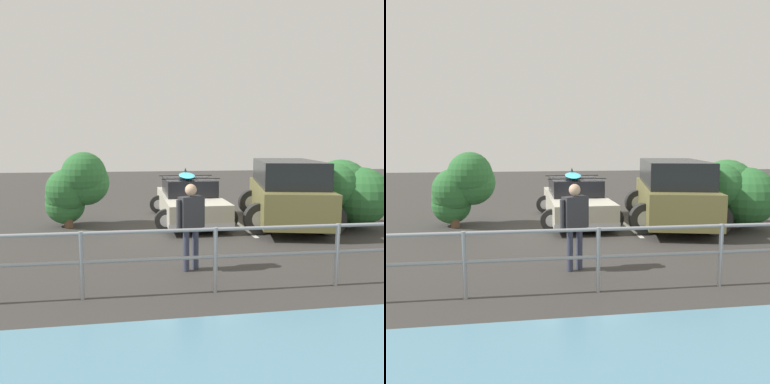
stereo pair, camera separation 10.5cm
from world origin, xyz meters
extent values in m
cube|color=#383533|center=(0.00, 0.00, -0.01)|extent=(44.00, 44.00, 0.02)
cube|color=silver|center=(-1.36, -0.56, 0.00)|extent=(0.12, 4.94, 0.00)
cube|color=#B7B29E|center=(0.01, -0.56, 0.48)|extent=(1.70, 4.46, 0.63)
cube|color=black|center=(0.01, -0.73, 1.04)|extent=(1.48, 2.15, 0.49)
cube|color=silver|center=(-0.01, 1.62, 0.28)|extent=(1.69, 0.12, 0.14)
cube|color=silver|center=(0.03, -2.73, 0.28)|extent=(1.69, 0.12, 0.14)
cylinder|color=black|center=(-0.85, 0.81, 0.30)|extent=(0.60, 0.18, 0.60)
cylinder|color=#B7B7BC|center=(-0.85, 0.81, 0.30)|extent=(0.33, 0.19, 0.33)
cylinder|color=black|center=(0.84, 0.83, 0.30)|extent=(0.60, 0.18, 0.60)
cylinder|color=#B7B7BC|center=(0.84, 0.83, 0.30)|extent=(0.33, 0.19, 0.33)
cylinder|color=black|center=(-0.82, -1.94, 0.30)|extent=(0.60, 0.18, 0.60)
cylinder|color=#B7B7BC|center=(-0.82, -1.94, 0.30)|extent=(0.33, 0.19, 0.33)
cylinder|color=black|center=(0.87, -1.92, 0.30)|extent=(0.60, 0.18, 0.60)
cylinder|color=#B7B7BC|center=(0.87, -1.92, 0.30)|extent=(0.33, 0.19, 0.33)
cylinder|color=black|center=(0.00, -0.15, 1.32)|extent=(1.74, 0.05, 0.03)
cylinder|color=black|center=(0.01, -1.32, 1.32)|extent=(1.74, 0.05, 0.03)
ellipsoid|color=#33B7D6|center=(0.06, -0.68, 1.38)|extent=(0.67, 2.21, 0.09)
cone|color=black|center=(-0.01, -1.54, 1.49)|extent=(0.10, 0.10, 0.14)
cube|color=brown|center=(-2.73, 0.36, 0.71)|extent=(2.77, 4.93, 0.90)
cube|color=black|center=(-2.73, 0.36, 1.51)|extent=(2.40, 3.90, 0.70)
cylinder|color=black|center=(-3.28, -2.00, 0.81)|extent=(0.75, 0.34, 0.73)
cylinder|color=black|center=(-3.29, 1.92, 0.41)|extent=(0.81, 0.22, 0.81)
cylinder|color=#B7B7BC|center=(-3.29, 1.92, 0.41)|extent=(0.45, 0.23, 0.45)
cylinder|color=black|center=(-1.53, 1.51, 0.41)|extent=(0.81, 0.22, 0.81)
cylinder|color=#B7B7BC|center=(-1.53, 1.51, 0.41)|extent=(0.45, 0.23, 0.45)
cylinder|color=black|center=(-3.92, -0.79, 0.41)|extent=(0.81, 0.22, 0.81)
cylinder|color=#B7B7BC|center=(-3.92, -0.79, 0.41)|extent=(0.45, 0.23, 0.45)
cylinder|color=black|center=(-2.16, -1.20, 0.41)|extent=(0.81, 0.22, 0.81)
cylinder|color=#B7B7BC|center=(-2.16, -1.20, 0.41)|extent=(0.45, 0.23, 0.45)
cylinder|color=#33384C|center=(0.53, 3.99, 0.40)|extent=(0.12, 0.12, 0.79)
cylinder|color=#33384C|center=(0.72, 4.09, 0.40)|extent=(0.12, 0.12, 0.79)
cube|color=#333338|center=(0.63, 4.04, 1.09)|extent=(0.49, 0.38, 0.59)
sphere|color=#D6A884|center=(0.63, 4.04, 1.50)|extent=(0.21, 0.21, 0.21)
cylinder|color=#333338|center=(0.39, 3.91, 1.06)|extent=(0.08, 0.08, 0.56)
cylinder|color=#333338|center=(0.87, 4.17, 1.06)|extent=(0.08, 0.08, 0.56)
cylinder|color=gray|center=(-1.63, 5.15, 0.52)|extent=(0.07, 0.07, 1.04)
cylinder|color=gray|center=(0.40, 5.12, 0.52)|extent=(0.07, 0.07, 1.04)
cylinder|color=gray|center=(2.44, 5.10, 0.52)|extent=(0.07, 0.07, 1.04)
cylinder|color=gray|center=(0.40, 5.12, 1.01)|extent=(8.14, 0.14, 0.06)
cylinder|color=gray|center=(0.40, 5.12, 0.57)|extent=(8.14, 0.14, 0.06)
cylinder|color=brown|center=(3.49, 0.02, 0.22)|extent=(0.24, 0.24, 0.43)
sphere|color=#2D6B33|center=(3.01, -0.16, 1.26)|extent=(1.31, 1.31, 1.31)
sphere|color=#2D6B33|center=(3.61, -0.22, 0.62)|extent=(1.09, 1.09, 1.09)
sphere|color=#2D6B33|center=(3.48, -0.03, 0.98)|extent=(1.06, 1.06, 1.06)
sphere|color=#2D6B33|center=(3.50, -0.08, 1.06)|extent=(1.19, 1.19, 1.19)
sphere|color=#2D6B33|center=(3.60, -0.16, 0.86)|extent=(1.07, 1.07, 1.07)
sphere|color=#2D6B33|center=(3.04, 0.01, 1.50)|extent=(1.23, 1.23, 1.23)
cylinder|color=brown|center=(-4.23, 1.09, 0.19)|extent=(0.29, 0.29, 0.39)
sphere|color=#2D6B33|center=(-4.46, 1.15, 1.15)|extent=(1.05, 1.05, 1.05)
sphere|color=#2D6B33|center=(-4.42, 1.39, 0.92)|extent=(1.58, 1.58, 1.58)
sphere|color=#2D6B33|center=(-4.03, 1.03, 1.11)|extent=(1.61, 1.61, 1.61)
sphere|color=#2D6B33|center=(-4.18, 0.59, 0.73)|extent=(1.45, 1.45, 1.45)
sphere|color=#2D6B33|center=(-3.68, 1.36, 1.21)|extent=(1.21, 1.21, 1.21)
sphere|color=#2D6B33|center=(-4.26, 1.05, 0.91)|extent=(1.34, 1.34, 1.34)
camera|label=1|loc=(1.61, 10.69, 2.32)|focal=35.00mm
camera|label=2|loc=(1.50, 10.70, 2.32)|focal=35.00mm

